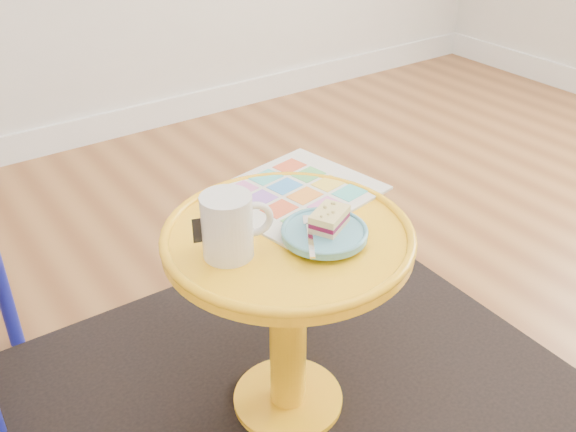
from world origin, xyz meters
TOP-DOWN VIEW (x-y plane):
  - floor at (0.00, 0.00)m, footprint 4.00×4.00m
  - rug at (-0.39, 0.32)m, footprint 1.32×1.12m
  - side_table at (-0.39, 0.32)m, footprint 0.50×0.50m
  - newspaper at (-0.28, 0.44)m, footprint 0.38×0.34m
  - mug at (-0.52, 0.33)m, footprint 0.13×0.10m
  - plate at (-0.35, 0.26)m, footprint 0.17×0.17m
  - cake_slice at (-0.33, 0.26)m, footprint 0.10×0.08m
  - fork at (-0.38, 0.26)m, footprint 0.09×0.13m

SIDE VIEW (x-z plane):
  - floor at x=0.00m, z-range 0.00..0.00m
  - rug at x=-0.39m, z-range 0.00..0.01m
  - side_table at x=-0.39m, z-range 0.10..0.58m
  - newspaper at x=-0.28m, z-range 0.47..0.48m
  - plate at x=-0.35m, z-range 0.48..0.50m
  - fork at x=-0.38m, z-range 0.50..0.50m
  - cake_slice at x=-0.33m, z-range 0.50..0.53m
  - mug at x=-0.52m, z-range 0.48..0.60m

